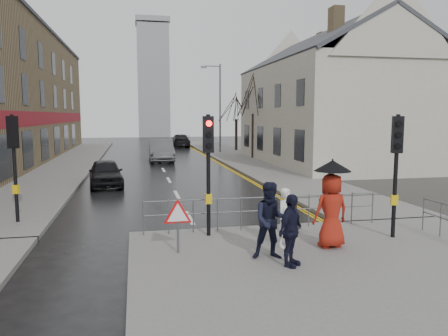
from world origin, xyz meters
name	(u,v)px	position (x,y,z in m)	size (l,w,h in m)	color
ground	(203,243)	(0.00, 0.00, 0.00)	(120.00, 120.00, 0.00)	black
near_pavement	(367,278)	(3.00, -3.50, 0.07)	(10.00, 9.00, 0.14)	#605E5B
left_pavement	(72,161)	(-6.50, 23.00, 0.07)	(4.00, 44.00, 0.14)	#605E5B
right_pavement	(233,155)	(6.50, 25.00, 0.07)	(4.00, 40.00, 0.14)	#605E5B
pavement_bridge_right	(362,208)	(6.50, 3.00, 0.07)	(4.00, 4.20, 0.14)	#605E5B
building_right_cream	(328,98)	(12.00, 18.00, 4.78)	(9.00, 16.40, 10.10)	#AFA898
church_tower	(153,82)	(1.50, 62.00, 9.00)	(5.00, 5.00, 18.00)	gray
traffic_signal_near_left	(208,154)	(0.20, 0.20, 2.46)	(0.28, 0.27, 3.40)	black
traffic_signal_near_right	(397,154)	(5.20, -1.00, 2.46)	(0.34, 0.33, 3.40)	black
traffic_signal_far_left	(14,149)	(-5.50, 3.00, 2.46)	(0.34, 0.33, 3.40)	black
guard_railing_front	(264,205)	(1.95, 0.60, 0.86)	(7.14, 0.04, 1.00)	#595B5E
warning_sign	(178,217)	(-0.80, -1.21, 1.04)	(0.80, 0.07, 1.35)	#595B5E
street_lamp	(218,102)	(5.82, 28.00, 4.71)	(1.83, 0.25, 8.00)	#595B5E
tree_near	(253,95)	(7.50, 22.00, 5.14)	(2.40, 2.40, 6.58)	#31231B
tree_far	(236,106)	(8.00, 30.00, 4.42)	(2.40, 2.40, 5.64)	#31231B
pedestrian_a	(286,218)	(1.98, -1.27, 0.91)	(0.56, 0.37, 1.53)	white
pedestrian_b	(271,221)	(1.32, -2.06, 1.05)	(0.89, 0.69, 1.83)	black
pedestrian_with_umbrella	(331,202)	(3.08, -1.52, 1.32)	(0.99, 0.96, 2.25)	maroon
pedestrian_d	(291,230)	(1.57, -2.66, 0.96)	(0.96, 0.40, 1.64)	black
car_parked	(106,173)	(-3.23, 10.56, 0.67)	(1.58, 3.92, 1.33)	black
car_mid	(161,151)	(0.19, 21.91, 0.84)	(1.77, 5.08, 1.67)	#4D4F53
car_far	(180,141)	(3.25, 37.05, 0.71)	(1.99, 4.88, 1.42)	black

